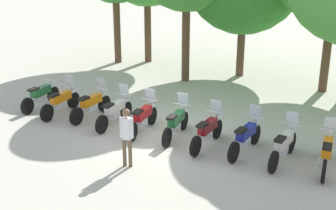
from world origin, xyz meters
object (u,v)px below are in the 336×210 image
Objects in this scene: motorcycle_2 at (91,104)px; person_0 at (127,133)px; motorcycle_0 at (41,95)px; motorcycle_5 at (176,123)px; motorcycle_4 at (143,118)px; motorcycle_6 at (207,131)px; motorcycle_1 at (61,101)px; motorcycle_8 at (284,145)px; motorcycle_7 at (246,137)px; motorcycle_9 at (327,152)px; motorcycle_3 at (115,111)px.

person_0 is (3.49, -2.29, 0.52)m from motorcycle_2.
motorcycle_0 is 1.01× the size of motorcycle_5.
motorcycle_0 is at bearing 81.97° from motorcycle_4.
motorcycle_6 is (7.08, 0.46, 0.01)m from motorcycle_0.
person_0 is (4.67, -1.94, 0.52)m from motorcycle_1.
motorcycle_5 is at bearing 84.59° from motorcycle_6.
motorcycle_2 is 1.01× the size of motorcycle_4.
person_0 reaches higher than motorcycle_5.
motorcycle_8 is at bearing -92.01° from motorcycle_1.
motorcycle_7 is at bearing -96.65° from motorcycle_5.
motorcycle_6 is at bearing 102.08° from motorcycle_7.
motorcycle_2 is 1.00× the size of motorcycle_8.
motorcycle_2 is 7.09m from motorcycle_8.
person_0 is at bearing -164.48° from motorcycle_4.
motorcycle_4 is at bearing -175.07° from person_0.
person_0 is (-4.76, -2.99, 0.52)m from motorcycle_9.
motorcycle_8 is (9.44, 0.75, 0.01)m from motorcycle_0.
motorcycle_5 is 1.00× the size of motorcycle_9.
motorcycle_6 reaches higher than motorcycle_0.
motorcycle_5 is 3.55m from motorcycle_8.
motorcycle_6 is at bearing 86.51° from motorcycle_9.
motorcycle_1 is 1.01× the size of motorcycle_4.
motorcycle_5 is at bearing -89.32° from motorcycle_2.
motorcycle_3 and motorcycle_5 have the same top height.
motorcycle_6 is (5.90, 0.53, 0.00)m from motorcycle_1.
motorcycle_2 and motorcycle_8 have the same top height.
motorcycle_1 and motorcycle_8 have the same top height.
motorcycle_1 is at bearing 84.48° from motorcycle_9.
motorcycle_3 is at bearing 84.93° from motorcycle_5.
motorcycle_9 is (5.90, 0.72, 0.00)m from motorcycle_4.
motorcycle_1 is 4.75m from motorcycle_5.
motorcycle_5 and motorcycle_7 have the same top height.
motorcycle_1 is at bearing 94.13° from motorcycle_8.
motorcycle_5 is at bearing 92.64° from motorcycle_8.
person_0 is (-2.41, -2.72, 0.52)m from motorcycle_7.
motorcycle_7 is at bearing -81.54° from motorcycle_6.
motorcycle_1 is 7.12m from motorcycle_7.
motorcycle_1 is 8.30m from motorcycle_8.
motorcycle_7 is 1.25× the size of person_0.
motorcycle_3 is 3.24m from person_0.
motorcycle_0 is 0.99× the size of motorcycle_2.
person_0 reaches higher than motorcycle_7.
motorcycle_9 is at bearing 100.35° from person_0.
motorcycle_6 is 2.80m from person_0.
motorcycle_9 is at bearing -91.36° from motorcycle_1.
motorcycle_2 is 1.25× the size of person_0.
motorcycle_2 and motorcycle_3 have the same top height.
motorcycle_2 is 1.01× the size of motorcycle_9.
person_0 reaches higher than motorcycle_6.
motorcycle_4 is 0.99× the size of motorcycle_8.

